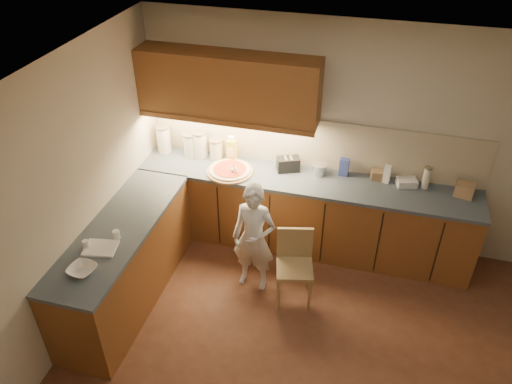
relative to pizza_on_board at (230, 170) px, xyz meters
The scene contains 24 objects.
room 2.14m from the pizza_on_board, 52.97° to the right, with size 4.54×4.50×2.62m.
l_counter 0.67m from the pizza_on_board, 51.15° to the right, with size 3.77×2.62×0.92m.
backsplash 0.96m from the pizza_on_board, 24.30° to the left, with size 3.75×0.02×0.58m, color beige.
upper_cabinets 0.93m from the pizza_on_board, 106.14° to the left, with size 1.95×0.36×0.73m.
pizza_on_board is the anchor object (origin of this frame).
child 0.90m from the pizza_on_board, 55.98° to the right, with size 0.46×0.30×1.25m, color white.
wooden_chair 1.27m from the pizza_on_board, 39.32° to the right, with size 0.44×0.44×0.81m.
mixing_bowl 1.99m from the pizza_on_board, 111.76° to the right, with size 0.23×0.23×0.06m, color white.
canister_a 0.93m from the pizza_on_board, 165.20° to the left, with size 0.17×0.17×0.34m.
canister_b 0.61m from the pizza_on_board, 157.13° to the left, with size 0.17×0.17×0.29m.
canister_c 0.52m from the pizza_on_board, 150.67° to the left, with size 0.17×0.17×0.32m.
canister_d 0.36m from the pizza_on_board, 134.70° to the left, with size 0.15×0.15×0.25m.
oil_jug 0.27m from the pizza_on_board, 102.49° to the left, with size 0.11×0.09×0.32m.
toaster 0.65m from the pizza_on_board, 19.07° to the left, with size 0.28×0.23×0.16m.
steel_pot 0.99m from the pizza_on_board, 13.29° to the left, with size 0.16×0.16×0.12m.
blue_box 1.26m from the pizza_on_board, 12.85° to the left, with size 0.10×0.07×0.20m, color #324398.
card_box_a 1.63m from the pizza_on_board, 10.34° to the left, with size 0.15×0.11×0.11m, color #A48458.
white_bottle 1.72m from the pizza_on_board, ahead, with size 0.07×0.07×0.20m, color white.
flat_pack 1.92m from the pizza_on_board, ahead, with size 0.21×0.14×0.08m, color white.
tall_jar 2.11m from the pizza_on_board, ahead, with size 0.08×0.08×0.26m.
card_box_b 2.50m from the pizza_on_board, ahead, with size 0.19×0.15×0.15m, color tan.
dough_cloth 1.71m from the pizza_on_board, 115.72° to the right, with size 0.29×0.23×0.02m, color white.
spice_jar_a 1.78m from the pizza_on_board, 119.43° to the right, with size 0.06×0.06×0.08m, color white.
spice_jar_b 1.52m from the pizza_on_board, 116.13° to the right, with size 0.07×0.07×0.09m, color white.
Camera 1 is at (0.30, -2.85, 3.93)m, focal length 35.00 mm.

